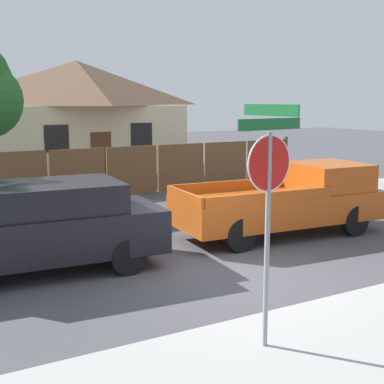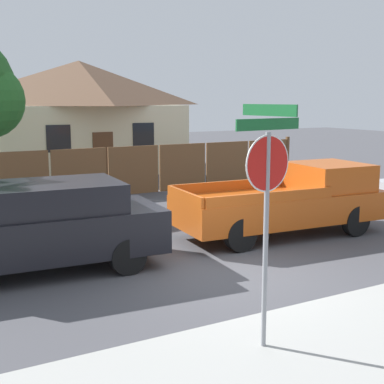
{
  "view_description": "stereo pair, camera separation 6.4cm",
  "coord_description": "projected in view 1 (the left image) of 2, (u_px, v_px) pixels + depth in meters",
  "views": [
    {
      "loc": [
        -5.51,
        -8.52,
        3.39
      ],
      "look_at": [
        -0.49,
        0.39,
        1.6
      ],
      "focal_mm": 50.0,
      "sensor_mm": 36.0,
      "label": 1
    },
    {
      "loc": [
        -5.45,
        -8.55,
        3.39
      ],
      "look_at": [
        -0.49,
        0.39,
        1.6
      ],
      "focal_mm": 50.0,
      "sensor_mm": 36.0,
      "label": 2
    }
  ],
  "objects": [
    {
      "name": "sidewalk_strip",
      "position": [
        363.0,
        344.0,
        7.46
      ],
      "size": [
        36.0,
        3.2,
        0.01
      ],
      "color": "#A3A39E",
      "rests_on": "ground"
    },
    {
      "name": "red_suv",
      "position": [
        41.0,
        224.0,
        10.46
      ],
      "size": [
        4.78,
        2.32,
        1.77
      ],
      "rotation": [
        0.0,
        0.0,
        -0.07
      ],
      "color": "black",
      "rests_on": "ground"
    },
    {
      "name": "stop_sign",
      "position": [
        269.0,
        183.0,
        7.04
      ],
      "size": [
        1.09,
        0.98,
        3.32
      ],
      "rotation": [
        0.0,
        0.0,
        0.12
      ],
      "color": "gray",
      "rests_on": "ground"
    },
    {
      "name": "wooden_fence",
      "position": [
        132.0,
        170.0,
        19.12
      ],
      "size": [
        14.06,
        0.12,
        1.83
      ],
      "color": "brown",
      "rests_on": "ground"
    },
    {
      "name": "house",
      "position": [
        78.0,
        115.0,
        24.98
      ],
      "size": [
        9.02,
        6.46,
        5.12
      ],
      "color": "beige",
      "rests_on": "ground"
    },
    {
      "name": "ground_plane",
      "position": [
        223.0,
        272.0,
        10.55
      ],
      "size": [
        80.0,
        80.0,
        0.0
      ],
      "primitive_type": "plane",
      "color": "#47474C"
    },
    {
      "name": "orange_pickup",
      "position": [
        289.0,
        201.0,
        13.46
      ],
      "size": [
        5.47,
        2.34,
        1.74
      ],
      "rotation": [
        0.0,
        0.0,
        -0.07
      ],
      "color": "#B74C14",
      "rests_on": "ground"
    }
  ]
}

